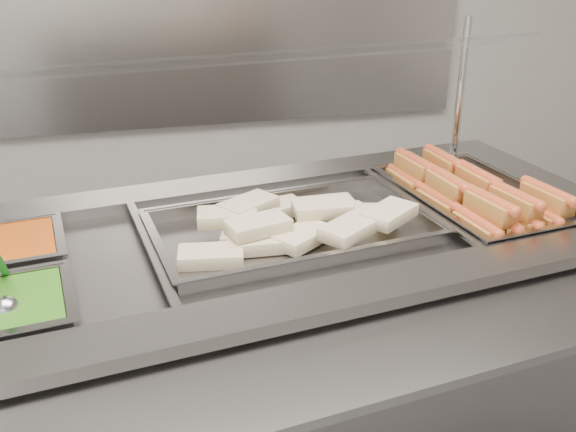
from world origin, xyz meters
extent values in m
cube|color=#A29D97|center=(0.00, 2.45, 1.20)|extent=(3.00, 0.04, 1.20)
cube|color=slate|center=(-0.01, 0.44, 0.43)|extent=(1.87, 0.98, 0.86)
cube|color=gray|center=(0.04, 0.09, 0.88)|extent=(1.87, 0.38, 0.03)
cube|color=gray|center=(-0.06, 0.78, 0.88)|extent=(1.87, 0.38, 0.03)
cube|color=gray|center=(0.85, 0.56, 0.88)|extent=(0.21, 0.58, 0.03)
cube|color=black|center=(-0.01, 0.44, 0.77)|extent=(1.67, 0.78, 0.02)
cube|color=gray|center=(0.41, 0.50, 0.89)|extent=(0.10, 0.56, 0.01)
cube|color=gray|center=(-0.31, 0.40, 0.89)|extent=(0.10, 0.56, 0.01)
cube|color=gray|center=(0.06, -0.07, 0.84)|extent=(1.81, 0.49, 0.02)
cylinder|color=silver|center=(0.71, 0.86, 1.11)|extent=(0.02, 0.02, 0.44)
cube|color=silver|center=(-0.04, 0.64, 1.27)|extent=(1.66, 0.51, 0.08)
cube|color=#A66522|center=(0.51, 0.33, 0.87)|extent=(0.07, 0.15, 0.05)
cylinder|color=red|center=(0.51, 0.33, 0.90)|extent=(0.05, 0.17, 0.03)
cube|color=#A66522|center=(0.48, 0.51, 0.87)|extent=(0.08, 0.16, 0.05)
cylinder|color=red|center=(0.48, 0.51, 0.90)|extent=(0.06, 0.17, 0.03)
cube|color=#A66522|center=(0.46, 0.68, 0.88)|extent=(0.07, 0.15, 0.05)
cylinder|color=red|center=(0.46, 0.68, 0.90)|extent=(0.05, 0.17, 0.03)
cube|color=#A66522|center=(0.57, 0.34, 0.87)|extent=(0.07, 0.15, 0.05)
cylinder|color=red|center=(0.57, 0.34, 0.90)|extent=(0.05, 0.17, 0.03)
cube|color=#A66522|center=(0.54, 0.51, 0.87)|extent=(0.07, 0.16, 0.05)
cylinder|color=red|center=(0.54, 0.51, 0.90)|extent=(0.05, 0.17, 0.03)
cube|color=#A66522|center=(0.52, 0.69, 0.88)|extent=(0.07, 0.15, 0.05)
cylinder|color=red|center=(0.52, 0.69, 0.90)|extent=(0.05, 0.17, 0.03)
cube|color=#A66522|center=(0.63, 0.35, 0.88)|extent=(0.07, 0.15, 0.05)
cylinder|color=red|center=(0.63, 0.35, 0.90)|extent=(0.05, 0.17, 0.03)
cube|color=#A66522|center=(0.60, 0.52, 0.87)|extent=(0.07, 0.15, 0.05)
cylinder|color=red|center=(0.60, 0.52, 0.90)|extent=(0.05, 0.17, 0.03)
cube|color=#A66522|center=(0.58, 0.69, 0.88)|extent=(0.07, 0.15, 0.05)
cylinder|color=red|center=(0.58, 0.69, 0.90)|extent=(0.05, 0.17, 0.03)
cube|color=#A66522|center=(0.69, 0.36, 0.88)|extent=(0.07, 0.15, 0.05)
cylinder|color=red|center=(0.69, 0.36, 0.90)|extent=(0.05, 0.17, 0.03)
cube|color=#A66522|center=(0.67, 0.53, 0.88)|extent=(0.07, 0.15, 0.05)
cylinder|color=red|center=(0.67, 0.53, 0.90)|extent=(0.05, 0.17, 0.03)
cube|color=#A66522|center=(0.64, 0.70, 0.87)|extent=(0.07, 0.15, 0.05)
cylinder|color=red|center=(0.64, 0.70, 0.90)|extent=(0.05, 0.17, 0.03)
cube|color=#A66522|center=(0.54, 0.34, 0.93)|extent=(0.08, 0.16, 0.05)
cylinder|color=red|center=(0.54, 0.34, 0.95)|extent=(0.06, 0.17, 0.03)
cube|color=#A66522|center=(0.51, 0.51, 0.93)|extent=(0.07, 0.15, 0.05)
cylinder|color=red|center=(0.51, 0.51, 0.95)|extent=(0.05, 0.17, 0.03)
cube|color=#A66522|center=(0.48, 0.67, 0.93)|extent=(0.07, 0.16, 0.05)
cylinder|color=red|center=(0.48, 0.67, 0.95)|extent=(0.05, 0.17, 0.03)
cube|color=#A66522|center=(0.62, 0.36, 0.93)|extent=(0.08, 0.16, 0.05)
cylinder|color=red|center=(0.62, 0.36, 0.95)|extent=(0.06, 0.17, 0.03)
cube|color=#A66522|center=(0.61, 0.52, 0.93)|extent=(0.07, 0.15, 0.05)
cylinder|color=red|center=(0.61, 0.52, 0.95)|extent=(0.05, 0.17, 0.03)
cube|color=#A66522|center=(0.58, 0.69, 0.93)|extent=(0.06, 0.15, 0.05)
cylinder|color=red|center=(0.58, 0.69, 0.95)|extent=(0.05, 0.17, 0.03)
cube|color=#A66522|center=(0.72, 0.36, 0.93)|extent=(0.08, 0.16, 0.05)
cylinder|color=red|center=(0.72, 0.36, 0.95)|extent=(0.06, 0.17, 0.03)
cube|color=beige|center=(0.26, 0.47, 0.88)|extent=(0.16, 0.12, 0.03)
cube|color=beige|center=(-0.05, 0.37, 0.88)|extent=(0.15, 0.09, 0.03)
cube|color=beige|center=(-0.17, 0.34, 0.88)|extent=(0.16, 0.10, 0.03)
cube|color=beige|center=(0.03, 0.56, 0.89)|extent=(0.17, 0.12, 0.03)
cube|color=beige|center=(0.17, 0.56, 0.88)|extent=(0.15, 0.09, 0.03)
cube|color=beige|center=(0.06, 0.37, 0.89)|extent=(0.17, 0.16, 0.03)
cube|color=beige|center=(0.20, 0.49, 0.88)|extent=(0.16, 0.11, 0.03)
cube|color=beige|center=(-0.06, 0.41, 0.88)|extent=(0.17, 0.13, 0.03)
cube|color=beige|center=(0.16, 0.33, 0.91)|extent=(0.17, 0.15, 0.03)
cube|color=beige|center=(0.13, 0.46, 0.92)|extent=(0.15, 0.09, 0.03)
cube|color=beige|center=(-0.05, 0.52, 0.92)|extent=(0.17, 0.15, 0.03)
cube|color=beige|center=(-0.11, 0.48, 0.91)|extent=(0.16, 0.10, 0.03)
cube|color=beige|center=(0.28, 0.38, 0.92)|extent=(0.17, 0.16, 0.03)
cube|color=beige|center=(-0.05, 0.40, 0.92)|extent=(0.17, 0.12, 0.03)
sphere|color=silver|center=(-0.59, 0.19, 0.89)|extent=(0.06, 0.06, 0.06)
cylinder|color=#136B23|center=(-0.60, 0.27, 0.95)|extent=(0.03, 0.13, 0.11)
camera|label=1|loc=(-0.32, -0.98, 1.57)|focal=40.00mm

